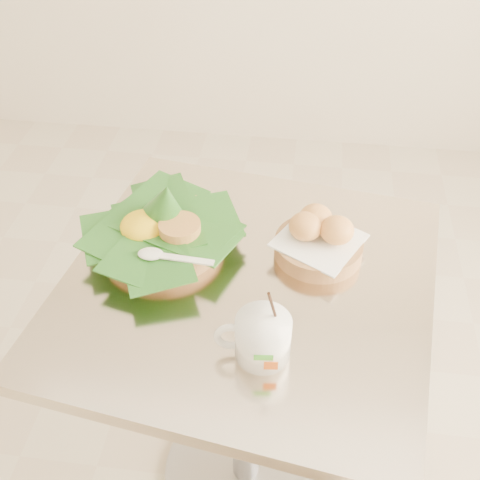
# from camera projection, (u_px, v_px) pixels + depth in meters

# --- Properties ---
(floor) EXTENTS (3.60, 3.60, 0.00)m
(floor) POSITION_uv_depth(u_px,v_px,m) (176.00, 476.00, 1.65)
(floor) COLOR beige
(floor) RESTS_ON ground
(cafe_table) EXTENTS (0.80, 0.80, 0.75)m
(cafe_table) POSITION_uv_depth(u_px,v_px,m) (247.00, 352.00, 1.31)
(cafe_table) COLOR gray
(cafe_table) RESTS_ON floor
(rice_basket) EXTENTS (0.31, 0.31, 0.16)m
(rice_basket) POSITION_uv_depth(u_px,v_px,m) (162.00, 227.00, 1.22)
(rice_basket) COLOR #AF834B
(rice_basket) RESTS_ON cafe_table
(bread_basket) EXTENTS (0.20, 0.20, 0.09)m
(bread_basket) POSITION_uv_depth(u_px,v_px,m) (319.00, 239.00, 1.20)
(bread_basket) COLOR #AF834B
(bread_basket) RESTS_ON cafe_table
(coffee_mug) EXTENTS (0.13, 0.10, 0.16)m
(coffee_mug) POSITION_uv_depth(u_px,v_px,m) (261.00, 337.00, 1.00)
(coffee_mug) COLOR white
(coffee_mug) RESTS_ON cafe_table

